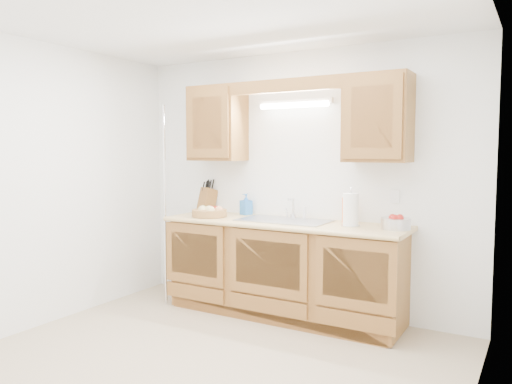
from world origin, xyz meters
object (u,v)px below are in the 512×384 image
Objects in this scene: fruit_basket at (210,212)px; apple_bowl at (396,223)px; knife_block at (207,200)px; paper_towel at (351,210)px.

apple_bowl is (1.80, 0.12, 0.01)m from fruit_basket.
knife_block is 1.25× the size of apple_bowl.
fruit_basket is at bearing -176.23° from apple_bowl.
apple_bowl is at bearing 6.05° from paper_towel.
paper_towel is (1.68, -0.25, 0.01)m from knife_block.
fruit_basket is at bearing -176.84° from paper_towel.
apple_bowl is (2.06, -0.21, -0.07)m from knife_block.
paper_towel reaches higher than apple_bowl.
apple_bowl reaches higher than fruit_basket.
paper_towel reaches higher than fruit_basket.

